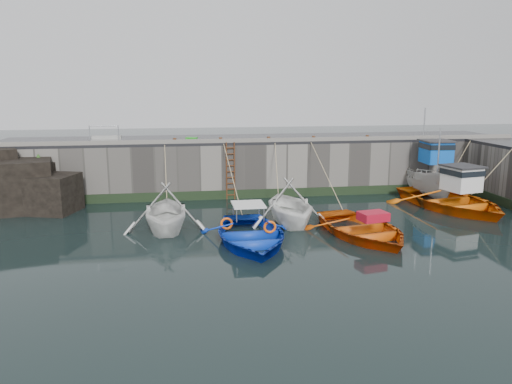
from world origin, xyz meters
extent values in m
plane|color=black|center=(0.00, 0.00, 0.00)|extent=(120.00, 120.00, 0.00)
cube|color=slate|center=(0.00, 12.50, 1.50)|extent=(30.00, 5.00, 3.00)
cube|color=black|center=(0.00, 12.50, 3.08)|extent=(30.00, 5.00, 0.16)
cube|color=slate|center=(0.00, 10.15, 3.26)|extent=(30.00, 0.30, 0.20)
cube|color=black|center=(0.00, 9.96, 0.25)|extent=(30.00, 0.08, 0.50)
cube|color=black|center=(-13.00, 9.00, 1.30)|extent=(4.05, 3.66, 2.60)
cube|color=black|center=(-11.20, 8.40, 0.95)|extent=(2.96, 2.83, 1.90)
cube|color=black|center=(-12.20, 9.60, 1.15)|extent=(2.01, 1.83, 2.30)
cone|color=#2D591E|center=(-12.60, 8.80, 2.18)|extent=(0.44, 0.44, 0.45)
cone|color=#2D591E|center=(-13.40, 9.30, 2.88)|extent=(0.44, 0.44, 0.45)
cone|color=#2D591E|center=(-11.50, 8.20, 1.68)|extent=(0.44, 0.44, 0.45)
cone|color=#2D591E|center=(-12.00, 9.80, 2.58)|extent=(0.44, 0.44, 0.45)
cylinder|color=#3F1E0F|center=(-2.22, 9.92, 1.60)|extent=(0.07, 0.07, 3.20)
cylinder|color=#3F1E0F|center=(-1.78, 9.92, 1.60)|extent=(0.07, 0.07, 3.20)
cube|color=#3F1E0F|center=(-2.00, 9.90, 0.25)|extent=(0.44, 0.06, 0.05)
cube|color=#3F1E0F|center=(-2.00, 9.90, 0.58)|extent=(0.44, 0.06, 0.05)
cube|color=#3F1E0F|center=(-2.00, 9.90, 0.91)|extent=(0.44, 0.06, 0.05)
cube|color=#3F1E0F|center=(-2.00, 9.90, 1.24)|extent=(0.44, 0.06, 0.05)
cube|color=#3F1E0F|center=(-2.00, 9.90, 1.57)|extent=(0.44, 0.06, 0.05)
cube|color=#3F1E0F|center=(-2.00, 9.90, 1.90)|extent=(0.44, 0.06, 0.05)
cube|color=#3F1E0F|center=(-2.00, 9.90, 2.23)|extent=(0.44, 0.06, 0.05)
cube|color=#3F1E0F|center=(-2.00, 9.90, 2.56)|extent=(0.44, 0.06, 0.05)
cube|color=#3F1E0F|center=(-2.00, 9.90, 2.89)|extent=(0.44, 0.06, 0.05)
imported|color=silver|center=(-5.45, 4.22, 0.00)|extent=(3.97, 4.59, 2.41)
imported|color=#0C33B9|center=(-2.07, 1.90, 0.00)|extent=(4.09, 5.72, 1.18)
imported|color=white|center=(0.13, 4.43, 0.00)|extent=(4.17, 4.76, 2.41)
imported|color=#D5510B|center=(2.72, 2.06, 0.00)|extent=(5.03, 6.33, 1.18)
imported|color=silver|center=(9.50, 9.25, 0.81)|extent=(2.62, 6.14, 2.32)
cube|color=blue|center=(9.46, 8.65, 2.57)|extent=(1.49, 1.58, 1.20)
cube|color=black|center=(9.46, 8.65, 2.92)|extent=(1.55, 1.64, 0.28)
cube|color=#262628|center=(9.46, 8.65, 3.21)|extent=(1.70, 1.79, 0.08)
cylinder|color=#A5A8AD|center=(9.57, 10.45, 3.47)|extent=(0.08, 0.08, 3.00)
imported|color=orange|center=(9.02, 5.97, 0.36)|extent=(6.13, 7.66, 1.41)
cube|color=white|center=(9.14, 5.38, 1.66)|extent=(1.67, 1.75, 1.20)
cube|color=black|center=(9.14, 5.38, 2.01)|extent=(1.74, 1.82, 0.28)
cube|color=#262628|center=(9.14, 5.38, 2.30)|extent=(1.90, 1.98, 0.08)
cylinder|color=#A5A8AD|center=(8.79, 7.14, 2.56)|extent=(0.08, 0.08, 3.00)
cube|color=#1D941A|center=(-4.08, 10.65, 3.30)|extent=(0.69, 0.52, 0.27)
cylinder|color=#A5A8AD|center=(-9.50, 10.60, 3.66)|extent=(0.05, 0.05, 1.00)
cylinder|color=#A5A8AD|center=(-8.00, 10.60, 3.66)|extent=(0.05, 0.05, 1.00)
cylinder|color=#A5A8AD|center=(-8.75, 10.60, 4.12)|extent=(1.50, 0.05, 0.05)
cube|color=gray|center=(-8.75, 11.10, 3.25)|extent=(1.60, 0.35, 0.18)
cube|color=gray|center=(-8.75, 11.45, 3.43)|extent=(1.60, 0.35, 0.18)
cylinder|color=#3F1E0F|center=(-5.00, 10.25, 3.30)|extent=(0.18, 0.18, 0.28)
cylinder|color=#3F1E0F|center=(-2.50, 10.25, 3.30)|extent=(0.18, 0.18, 0.28)
cylinder|color=#3F1E0F|center=(0.20, 10.25, 3.30)|extent=(0.18, 0.18, 0.28)
cylinder|color=#3F1E0F|center=(2.80, 10.25, 3.30)|extent=(0.18, 0.18, 0.28)
cylinder|color=#3F1E0F|center=(6.00, 10.25, 3.30)|extent=(0.18, 0.18, 0.28)
camera|label=1|loc=(-4.83, -17.24, 6.19)|focal=35.00mm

